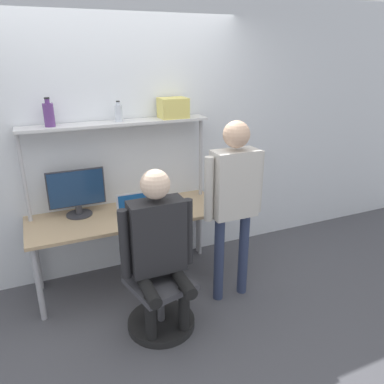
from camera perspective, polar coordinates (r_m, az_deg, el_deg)
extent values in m
plane|color=#4C4C51|center=(3.65, -7.61, -15.92)|extent=(12.00, 12.00, 0.00)
cube|color=silver|center=(3.73, -11.70, 7.59)|extent=(8.00, 0.06, 2.70)
cube|color=tan|center=(3.59, -9.72, -3.54)|extent=(1.82, 0.66, 0.03)
cylinder|color=#A5A5AA|center=(3.45, -22.33, -12.90)|extent=(0.05, 0.05, 0.70)
cylinder|color=#A5A5AA|center=(3.79, 4.34, -8.03)|extent=(0.05, 0.05, 0.70)
cylinder|color=#A5A5AA|center=(3.92, -22.67, -8.71)|extent=(0.05, 0.05, 0.70)
cylinder|color=#A5A5AA|center=(4.23, 0.93, -4.80)|extent=(0.05, 0.05, 0.70)
cube|color=silver|center=(3.53, -11.37, 10.24)|extent=(1.73, 0.24, 0.02)
cylinder|color=#B2B2B7|center=(3.68, -23.47, -3.28)|extent=(0.04, 0.04, 1.56)
cylinder|color=#B2B2B7|center=(4.00, 1.29, 0.40)|extent=(0.04, 0.04, 1.56)
cylinder|color=#333338|center=(3.67, -16.78, -3.27)|extent=(0.24, 0.24, 0.01)
cylinder|color=#333338|center=(3.65, -16.86, -2.54)|extent=(0.06, 0.06, 0.09)
cube|color=#333338|center=(3.58, -17.22, 0.56)|extent=(0.51, 0.01, 0.35)
cube|color=navy|center=(3.57, -17.20, 0.53)|extent=(0.49, 0.02, 0.33)
cube|color=#BCBCC1|center=(3.48, -8.50, -3.88)|extent=(0.31, 0.20, 0.01)
cube|color=black|center=(3.47, -8.43, -3.88)|extent=(0.26, 0.11, 0.00)
cube|color=#BCBCC1|center=(3.52, -8.98, -1.74)|extent=(0.31, 0.03, 0.20)
cube|color=#194C8C|center=(3.52, -8.96, -1.78)|extent=(0.27, 0.02, 0.18)
cube|color=black|center=(3.53, -3.90, -3.37)|extent=(0.07, 0.15, 0.01)
cube|color=black|center=(3.52, -3.90, -3.29)|extent=(0.06, 0.13, 0.00)
cylinder|color=black|center=(3.34, -4.69, -19.16)|extent=(0.56, 0.56, 0.06)
cylinder|color=#4C4C51|center=(3.22, -4.80, -16.48)|extent=(0.06, 0.06, 0.33)
cube|color=#3F3F44|center=(3.11, -4.90, -13.68)|extent=(0.55, 0.55, 0.05)
cube|color=#3F3F44|center=(3.14, -7.08, -8.10)|extent=(0.41, 0.13, 0.45)
cylinder|color=black|center=(3.06, -6.29, -18.91)|extent=(0.09, 0.09, 0.44)
cylinder|color=black|center=(3.13, -1.21, -17.72)|extent=(0.09, 0.09, 0.44)
cylinder|color=black|center=(2.93, -6.68, -14.54)|extent=(0.10, 0.38, 0.10)
cylinder|color=black|center=(3.00, -1.48, -13.41)|extent=(0.10, 0.38, 0.10)
cube|color=#262628|center=(2.92, -5.34, -6.73)|extent=(0.43, 0.20, 0.59)
cylinder|color=#262628|center=(2.87, -10.27, -7.87)|extent=(0.08, 0.08, 0.56)
cylinder|color=#262628|center=(3.01, -0.63, -6.11)|extent=(0.08, 0.08, 0.56)
sphere|color=beige|center=(2.75, -5.63, 1.19)|extent=(0.23, 0.23, 0.23)
cylinder|color=#2D3856|center=(3.43, 4.12, -10.19)|extent=(0.09, 0.09, 0.82)
cylinder|color=#2D3856|center=(3.54, 7.82, -9.28)|extent=(0.09, 0.09, 0.82)
cube|color=beige|center=(3.18, 6.47, 1.26)|extent=(0.39, 0.20, 0.58)
cylinder|color=beige|center=(3.08, 2.58, 0.40)|extent=(0.08, 0.08, 0.55)
cylinder|color=beige|center=(3.31, 10.08, 1.54)|extent=(0.08, 0.08, 0.55)
sphere|color=#D8AD8C|center=(3.07, 6.79, 8.72)|extent=(0.22, 0.22, 0.22)
cylinder|color=silver|center=(3.52, -11.12, 11.67)|extent=(0.07, 0.07, 0.15)
cylinder|color=silver|center=(3.51, -11.22, 13.09)|extent=(0.03, 0.03, 0.03)
cylinder|color=black|center=(3.51, -11.24, 13.40)|extent=(0.03, 0.03, 0.01)
cylinder|color=#593372|center=(3.44, -20.97, 10.89)|extent=(0.09, 0.09, 0.19)
cylinder|color=#593372|center=(3.43, -21.22, 12.79)|extent=(0.04, 0.04, 0.04)
cylinder|color=black|center=(3.43, -21.27, 13.19)|extent=(0.04, 0.04, 0.01)
cube|color=#DBCC66|center=(3.67, -2.91, 12.68)|extent=(0.26, 0.21, 0.19)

